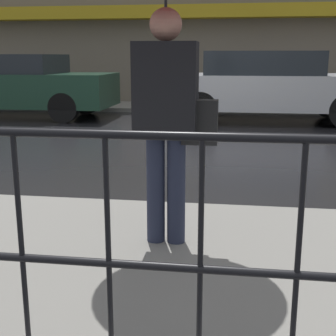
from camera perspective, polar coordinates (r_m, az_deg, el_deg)
ground_plane at (r=8.06m, az=4.49°, el=3.36°), size 80.00×80.00×0.00m
sidewalk_near at (r=3.15m, az=-1.95°, el=-12.08°), size 28.00×2.54×0.11m
sidewalk_far at (r=12.81m, az=5.96°, el=7.32°), size 28.00×1.90×0.11m
lane_marking at (r=8.06m, az=4.49°, el=3.39°), size 25.20×0.12×0.01m
building_storefront at (r=13.89m, az=6.45°, el=19.29°), size 28.00×0.85×5.71m
railing_foreground at (r=1.96m, az=-7.39°, el=-6.31°), size 12.00×0.04×1.02m
pedestrian at (r=3.19m, az=-0.18°, el=19.52°), size 1.08×1.08×2.04m
car_dark_green at (r=11.68m, az=-17.88°, el=9.62°), size 4.41×1.81×1.45m
car_silver at (r=10.53m, az=12.11°, el=9.80°), size 4.67×1.88×1.52m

